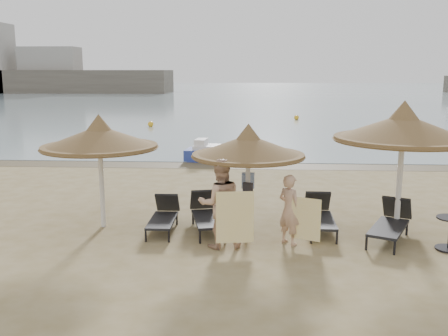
# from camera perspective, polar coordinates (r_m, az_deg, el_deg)

# --- Properties ---
(ground) EXTENTS (160.00, 160.00, 0.00)m
(ground) POSITION_cam_1_polar(r_m,az_deg,el_deg) (12.01, 2.33, -8.19)
(ground) COLOR #988861
(ground) RESTS_ON ground
(sea) EXTENTS (200.00, 140.00, 0.03)m
(sea) POSITION_cam_1_polar(r_m,az_deg,el_deg) (91.42, 3.35, 8.62)
(sea) COLOR #7C959D
(sea) RESTS_ON ground
(wet_sand_strip) EXTENTS (200.00, 1.60, 0.01)m
(wet_sand_strip) POSITION_cam_1_polar(r_m,az_deg,el_deg) (21.11, 2.85, 0.27)
(wet_sand_strip) COLOR brown
(wet_sand_strip) RESTS_ON ground
(far_shore) EXTENTS (150.00, 54.80, 12.00)m
(far_shore) POSITION_cam_1_polar(r_m,az_deg,el_deg) (92.68, -12.60, 10.20)
(far_shore) COLOR #655D50
(far_shore) RESTS_ON ground
(palapa_left) EXTENTS (2.93, 2.93, 2.91)m
(palapa_left) POSITION_cam_1_polar(r_m,az_deg,el_deg) (12.84, -14.05, 3.38)
(palapa_left) COLOR silver
(palapa_left) RESTS_ON ground
(palapa_center) EXTENTS (2.75, 2.75, 2.73)m
(palapa_center) POSITION_cam_1_polar(r_m,az_deg,el_deg) (11.98, 2.79, 2.47)
(palapa_center) COLOR silver
(palapa_center) RESTS_ON ground
(palapa_right) EXTENTS (3.30, 3.30, 3.28)m
(palapa_right) POSITION_cam_1_polar(r_m,az_deg,el_deg) (12.68, 19.79, 4.30)
(palapa_right) COLOR silver
(palapa_right) RESTS_ON ground
(lounger_far_left) EXTENTS (0.63, 1.83, 0.81)m
(lounger_far_left) POSITION_cam_1_polar(r_m,az_deg,el_deg) (12.76, -6.89, -5.38)
(lounger_far_left) COLOR black
(lounger_far_left) RESTS_ON ground
(lounger_near_left) EXTENTS (1.10, 2.10, 0.90)m
(lounger_near_left) POSITION_cam_1_polar(r_m,az_deg,el_deg) (12.70, -2.01, -5.20)
(lounger_near_left) COLOR black
(lounger_near_left) RESTS_ON ground
(lounger_near_right) EXTENTS (0.70, 1.98, 0.88)m
(lounger_near_right) POSITION_cam_1_polar(r_m,az_deg,el_deg) (12.84, 10.88, -5.25)
(lounger_near_right) COLOR black
(lounger_near_right) RESTS_ON ground
(lounger_far_right) EXTENTS (1.48, 2.11, 0.91)m
(lounger_far_right) POSITION_cam_1_polar(r_m,az_deg,el_deg) (12.63, 18.55, -5.87)
(lounger_far_right) COLOR black
(lounger_far_right) RESTS_ON ground
(person_left) EXTENTS (1.22, 0.93, 2.37)m
(person_left) POSITION_cam_1_polar(r_m,az_deg,el_deg) (11.21, -0.46, -3.28)
(person_left) COLOR tan
(person_left) RESTS_ON ground
(person_right) EXTENTS (1.03, 1.02, 1.91)m
(person_right) POSITION_cam_1_polar(r_m,az_deg,el_deg) (11.56, 7.50, -4.11)
(person_right) COLOR tan
(person_right) RESTS_ON ground
(towel_left) EXTENTS (0.83, 0.13, 1.17)m
(towel_left) POSITION_cam_1_polar(r_m,az_deg,el_deg) (10.96, 1.25, -5.67)
(towel_left) COLOR yellow
(towel_left) RESTS_ON ground
(towel_right) EXTENTS (0.65, 0.30, 0.98)m
(towel_right) POSITION_cam_1_polar(r_m,az_deg,el_deg) (11.42, 9.31, -5.78)
(towel_right) COLOR yellow
(towel_right) RESTS_ON ground
(bag_patterned) EXTENTS (0.31, 0.12, 0.39)m
(bag_patterned) POSITION_cam_1_polar(r_m,az_deg,el_deg) (12.32, 2.76, -1.44)
(bag_patterned) COLOR silver
(bag_patterned) RESTS_ON ground
(bag_dark) EXTENTS (0.25, 0.15, 0.34)m
(bag_dark) POSITION_cam_1_polar(r_m,az_deg,el_deg) (12.02, 2.74, -2.47)
(bag_dark) COLOR #232228
(bag_dark) RESTS_ON ground
(pedal_boat) EXTENTS (2.21, 1.47, 0.97)m
(pedal_boat) POSITION_cam_1_polar(r_m,az_deg,el_deg) (22.22, -1.74, 1.76)
(pedal_boat) COLOR #283A98
(pedal_boat) RESTS_ON ground
(buoy_left) EXTENTS (0.40, 0.40, 0.40)m
(buoy_left) POSITION_cam_1_polar(r_m,az_deg,el_deg) (35.99, -8.38, 4.98)
(buoy_left) COLOR yellow
(buoy_left) RESTS_ON ground
(buoy_mid) EXTENTS (0.40, 0.40, 0.40)m
(buoy_mid) POSITION_cam_1_polar(r_m,az_deg,el_deg) (41.03, 8.28, 5.73)
(buoy_mid) COLOR yellow
(buoy_mid) RESTS_ON ground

